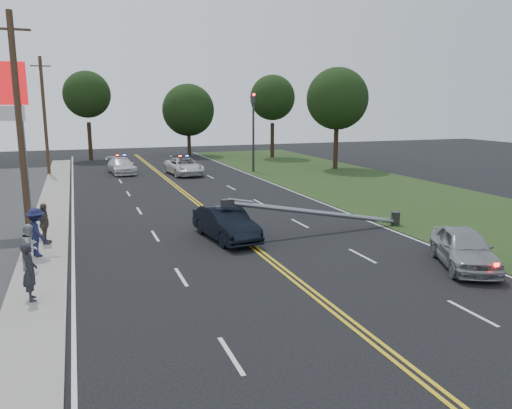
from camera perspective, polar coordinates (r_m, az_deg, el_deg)
name	(u,v)px	position (r m, az deg, el deg)	size (l,w,h in m)	color
ground	(327,305)	(15.69, 8.16, -11.30)	(120.00, 120.00, 0.00)	black
sidewalk	(46,244)	(23.54, -22.87, -4.22)	(1.80, 70.00, 0.12)	gray
grass_verge	(453,210)	(31.15, 21.60, -0.59)	(12.00, 80.00, 0.01)	#1F3314
centerline_yellow	(231,229)	(24.51, -2.87, -2.85)	(0.36, 80.00, 0.00)	gold
traffic_signal	(253,125)	(45.39, -0.30, 9.05)	(0.28, 0.41, 7.05)	#2D2D30
fallen_streetlight	(327,213)	(24.07, 8.10, -0.99)	(9.36, 0.44, 1.91)	#2D2D30
utility_pole_mid	(20,126)	(24.85, -25.41, 8.12)	(1.60, 0.28, 10.00)	#382619
utility_pole_far	(45,116)	(46.79, -23.02, 9.31)	(1.60, 0.28, 10.00)	#382619
tree_6	(87,95)	(58.42, -18.76, 11.80)	(5.06, 5.06, 9.65)	black
tree_7	(188,110)	(60.79, -7.75, 10.64)	(6.16, 6.16, 8.48)	black
tree_8	(273,98)	(58.04, 1.90, 12.09)	(5.12, 5.12, 9.37)	black
tree_9	(337,99)	(48.15, 9.28, 11.83)	(5.77, 5.77, 9.45)	black
crashed_sedan	(226,223)	(22.60, -3.46, -2.16)	(1.57, 4.51, 1.49)	black
waiting_sedan	(464,248)	(20.33, 22.67, -4.59)	(1.74, 4.31, 1.47)	#94969B
emergency_a	(184,166)	(44.07, -8.24, 4.34)	(2.43, 5.28, 1.47)	silver
emergency_b	(122,166)	(45.86, -15.12, 4.29)	(1.96, 4.83, 1.40)	silver
bystander_a	(30,272)	(16.77, -24.45, -6.99)	(0.66, 0.44, 1.82)	#24242B
bystander_b	(30,246)	(19.99, -24.40, -4.36)	(0.81, 0.63, 1.66)	#A0A1A5
bystander_c	(37,232)	(21.43, -23.77, -2.91)	(1.26, 0.72, 1.94)	#191D40
bystander_d	(44,224)	(23.22, -23.03, -2.03)	(1.04, 0.43, 1.77)	#5C4E49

